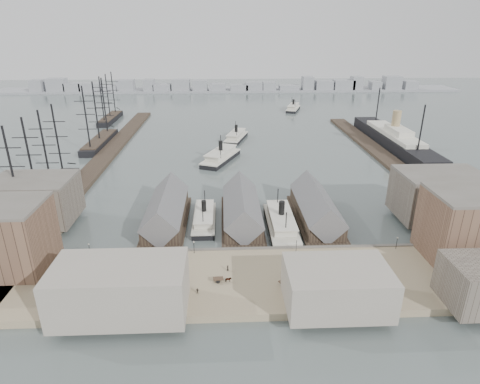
{
  "coord_description": "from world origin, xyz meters",
  "views": [
    {
      "loc": [
        -6.01,
        -109.22,
        62.87
      ],
      "look_at": [
        0.0,
        30.0,
        6.0
      ],
      "focal_mm": 30.0,
      "sensor_mm": 36.0,
      "label": 1
    }
  ],
  "objects_px": {
    "ferry_docked_west": "(204,218)",
    "horse_cart_center": "(224,280)",
    "horse_cart_left": "(101,264)",
    "tram": "(449,258)",
    "ocean_steamer": "(394,139)",
    "horse_cart_right": "(291,284)"
  },
  "relations": [
    {
      "from": "ferry_docked_west",
      "to": "horse_cart_left",
      "type": "distance_m",
      "value": 40.27
    },
    {
      "from": "tram",
      "to": "horse_cart_center",
      "type": "bearing_deg",
      "value": 179.43
    },
    {
      "from": "tram",
      "to": "horse_cart_right",
      "type": "bearing_deg",
      "value": -175.15
    },
    {
      "from": "ocean_steamer",
      "to": "tram",
      "type": "relative_size",
      "value": 9.1
    },
    {
      "from": "ocean_steamer",
      "to": "horse_cart_right",
      "type": "bearing_deg",
      "value": -120.87
    },
    {
      "from": "ferry_docked_west",
      "to": "horse_cart_right",
      "type": "xyz_separation_m",
      "value": [
        23.68,
        -41.08,
        0.72
      ]
    },
    {
      "from": "tram",
      "to": "horse_cart_left",
      "type": "relative_size",
      "value": 2.32
    },
    {
      "from": "ferry_docked_west",
      "to": "ocean_steamer",
      "type": "distance_m",
      "value": 141.59
    },
    {
      "from": "tram",
      "to": "horse_cart_center",
      "type": "relative_size",
      "value": 2.31
    },
    {
      "from": "tram",
      "to": "horse_cart_right",
      "type": "xyz_separation_m",
      "value": [
        -45.46,
        -8.69,
        -1.15
      ]
    },
    {
      "from": "ferry_docked_west",
      "to": "ocean_steamer",
      "type": "relative_size",
      "value": 0.25
    },
    {
      "from": "ocean_steamer",
      "to": "horse_cart_right",
      "type": "xyz_separation_m",
      "value": [
        -81.32,
        -136.04,
        -1.53
      ]
    },
    {
      "from": "tram",
      "to": "ocean_steamer",
      "type": "bearing_deg",
      "value": 68.3
    },
    {
      "from": "ocean_steamer",
      "to": "tram",
      "type": "bearing_deg",
      "value": -105.73
    },
    {
      "from": "ocean_steamer",
      "to": "horse_cart_center",
      "type": "xyz_separation_m",
      "value": [
        -98.28,
        -133.24,
        -1.61
      ]
    },
    {
      "from": "ferry_docked_west",
      "to": "horse_cart_center",
      "type": "relative_size",
      "value": 5.24
    },
    {
      "from": "ocean_steamer",
      "to": "horse_cart_left",
      "type": "relative_size",
      "value": 21.11
    },
    {
      "from": "tram",
      "to": "horse_cart_right",
      "type": "relative_size",
      "value": 2.33
    },
    {
      "from": "horse_cart_left",
      "to": "horse_cart_center",
      "type": "height_order",
      "value": "horse_cart_left"
    },
    {
      "from": "ferry_docked_west",
      "to": "horse_cart_left",
      "type": "height_order",
      "value": "ferry_docked_west"
    },
    {
      "from": "ferry_docked_west",
      "to": "tram",
      "type": "xyz_separation_m",
      "value": [
        69.13,
        -32.39,
        1.87
      ]
    },
    {
      "from": "tram",
      "to": "horse_cart_center",
      "type": "distance_m",
      "value": 62.7
    }
  ]
}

